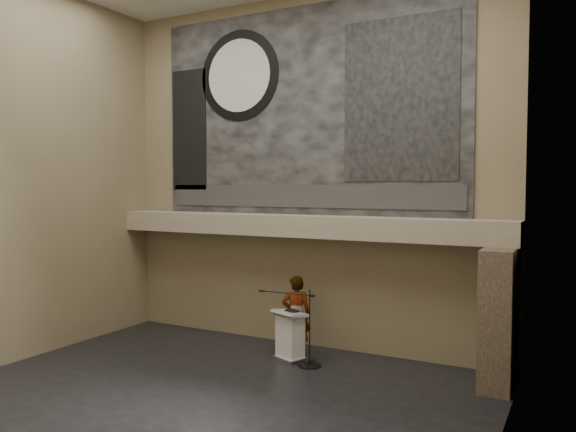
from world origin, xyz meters
The scene contains 19 objects.
floor centered at (0.00, 0.00, 0.00)m, with size 10.00×10.00×0.00m, color black.
wall_back centered at (0.00, 4.00, 4.25)m, with size 10.00×0.02×8.50m, color #786A4C.
wall_left centered at (-5.00, 0.00, 4.25)m, with size 0.02×8.00×8.50m, color #786A4C.
wall_right centered at (5.00, 0.00, 4.25)m, with size 0.02×8.00×8.50m, color #786A4C.
soffit centered at (0.00, 3.60, 2.95)m, with size 10.00×0.80×0.50m, color gray.
sprinkler_left centered at (-1.60, 3.55, 2.67)m, with size 0.04×0.04×0.06m, color #B2893D.
sprinkler_right centered at (1.90, 3.55, 2.67)m, with size 0.04×0.04×0.06m, color #B2893D.
banner centered at (0.00, 3.97, 5.70)m, with size 8.00×0.05×5.00m, color black.
banner_text_strip centered at (0.00, 3.93, 3.65)m, with size 7.76×0.02×0.55m, color #2B2B2B.
banner_clock_rim centered at (-1.80, 3.93, 6.70)m, with size 2.30×2.30×0.02m, color black.
banner_clock_face centered at (-1.80, 3.91, 6.70)m, with size 1.84×1.84×0.02m, color silver.
banner_building_print centered at (2.40, 3.93, 5.80)m, with size 2.60×0.02×3.60m, color black.
banner_brick_print centered at (-3.40, 3.93, 5.40)m, with size 1.10×0.02×3.20m, color black.
stone_pier centered at (4.65, 3.15, 1.35)m, with size 0.60×1.40×2.70m, color #46382B.
lectern centered at (0.31, 2.71, 0.55)m, with size 0.87×0.75×1.14m.
binder centered at (0.36, 2.71, 1.12)m, with size 0.28×0.22×0.04m, color black.
papers centered at (0.20, 2.68, 1.10)m, with size 0.19×0.26×0.01m, color silver.
speaker_person centered at (0.26, 3.11, 0.92)m, with size 0.67×0.44×1.85m, color white.
mic_stand centered at (0.83, 2.54, 0.25)m, with size 1.50×0.52×1.67m.
Camera 1 is at (6.08, -8.23, 3.88)m, focal length 35.00 mm.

